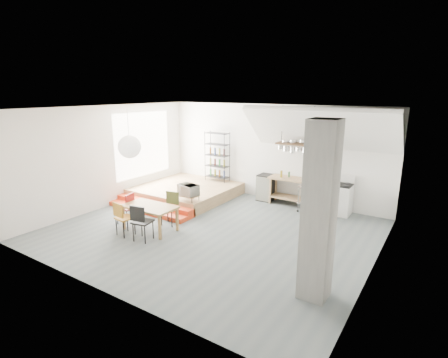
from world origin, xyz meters
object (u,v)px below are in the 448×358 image
Objects in this scene: stove at (341,199)px; rolling_cart at (313,197)px; dining_table at (150,208)px; mini_fridge at (266,187)px.

stove is 0.83m from rolling_cart.
dining_table is 1.51× the size of rolling_cart.
stove is at bearing 44.58° from dining_table.
stove is 5.61m from dining_table.
mini_fridge is (1.41, 4.06, -0.16)m from dining_table.
mini_fridge is at bearing 178.99° from stove.
dining_table is 4.81m from rolling_cart.
dining_table is at bearing -134.23° from stove.
mini_fridge is at bearing -176.58° from rolling_cart.
rolling_cart reaches higher than dining_table.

